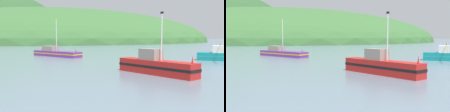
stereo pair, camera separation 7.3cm
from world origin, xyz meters
TOP-DOWN VIEW (x-y plane):
  - hill_far_right at (-27.36, 179.75)m, footprint 217.77×174.22m
  - fishing_boat_purple at (-11.75, 43.57)m, footprint 9.65×9.87m
  - fishing_boat_red at (0.28, 19.43)m, footprint 6.40×8.68m
  - fishing_boat_teal at (14.57, 31.98)m, footprint 7.15×10.48m

SIDE VIEW (x-z plane):
  - hill_far_right at x=-27.36m, z-range -22.19..22.19m
  - fishing_boat_purple at x=-11.75m, z-range -2.95..4.27m
  - fishing_boat_teal at x=14.57m, z-range -1.74..3.33m
  - fishing_boat_red at x=0.28m, z-range -2.23..4.00m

